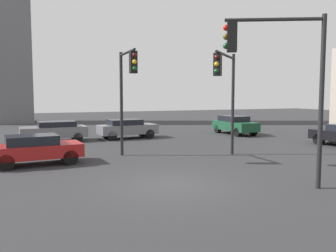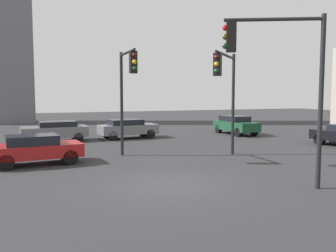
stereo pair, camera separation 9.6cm
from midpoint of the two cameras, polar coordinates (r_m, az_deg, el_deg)
ground_plane at (r=12.81m, az=0.21°, el=-9.36°), size 105.95×105.95×0.00m
traffic_light_0 at (r=17.56m, az=9.46°, el=6.97°), size 2.60×2.67×5.30m
traffic_light_1 at (r=12.59m, az=17.46°, el=9.32°), size 3.05×1.61×5.82m
traffic_light_2 at (r=17.56m, az=-6.44°, el=7.10°), size 0.32×2.72×5.36m
car_0 at (r=29.00m, az=10.86°, el=0.24°), size 1.89×4.28×1.47m
car_1 at (r=26.03m, az=-6.38°, el=-0.32°), size 4.31×2.11×1.38m
car_3 at (r=25.29m, az=-17.55°, el=-0.69°), size 4.37×2.15×1.38m
car_6 at (r=17.28m, az=-20.28°, el=-3.42°), size 4.08×2.16×1.36m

